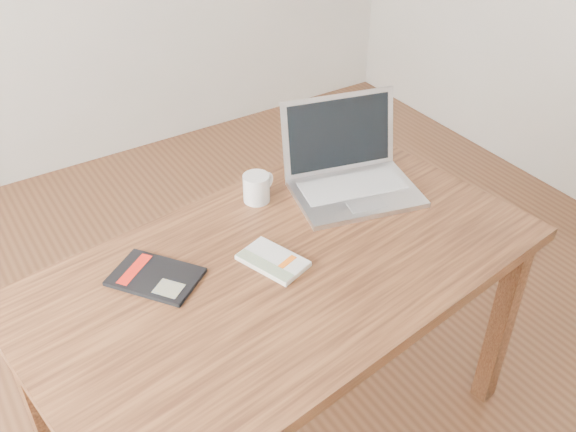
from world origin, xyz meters
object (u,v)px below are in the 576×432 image
coffee_mug (257,187)px  desk (285,287)px  white_guidebook (273,261)px  black_guidebook (156,277)px  laptop (350,172)px

coffee_mug → desk: bearing=-126.0°
white_guidebook → coffee_mug: bearing=49.0°
white_guidebook → black_guidebook: (-0.29, 0.11, -0.00)m
desk → black_guidebook: black_guidebook is taller
white_guidebook → black_guidebook: white_guidebook is taller
white_guidebook → coffee_mug: size_ratio=1.77×
laptop → black_guidebook: bearing=-159.5°
white_guidebook → coffee_mug: (0.12, 0.28, 0.04)m
laptop → desk: bearing=-137.0°
laptop → coffee_mug: 0.30m
black_guidebook → coffee_mug: bearing=-13.2°
desk → white_guidebook: size_ratio=7.29×
black_guidebook → laptop: laptop is taller
coffee_mug → white_guidebook: bearing=-131.6°
desk → laptop: 0.45m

